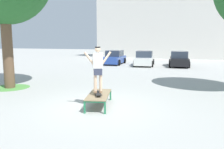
{
  "coord_description": "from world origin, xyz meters",
  "views": [
    {
      "loc": [
        3.31,
        -7.55,
        2.41
      ],
      "look_at": [
        0.11,
        1.54,
        1.0
      ],
      "focal_mm": 35.88,
      "sensor_mm": 36.0,
      "label": 1
    }
  ],
  "objects_px": {
    "car_blue": "(114,58)",
    "car_white": "(144,59)",
    "skater": "(98,66)",
    "car_black": "(179,59)",
    "skateboard": "(98,93)",
    "skate_box": "(99,95)"
  },
  "relations": [
    {
      "from": "skate_box",
      "to": "car_black",
      "type": "relative_size",
      "value": 0.47
    },
    {
      "from": "skateboard",
      "to": "skater",
      "type": "distance_m",
      "value": 0.99
    },
    {
      "from": "skater",
      "to": "car_black",
      "type": "distance_m",
      "value": 15.87
    },
    {
      "from": "car_white",
      "to": "car_black",
      "type": "height_order",
      "value": "same"
    },
    {
      "from": "skate_box",
      "to": "car_white",
      "type": "height_order",
      "value": "car_white"
    },
    {
      "from": "skater",
      "to": "car_blue",
      "type": "distance_m",
      "value": 16.41
    },
    {
      "from": "car_blue",
      "to": "car_white",
      "type": "xyz_separation_m",
      "value": [
        3.38,
        -0.42,
        0.0
      ]
    },
    {
      "from": "car_white",
      "to": "skateboard",
      "type": "bearing_deg",
      "value": -85.09
    },
    {
      "from": "skateboard",
      "to": "car_black",
      "type": "distance_m",
      "value": 15.85
    },
    {
      "from": "car_blue",
      "to": "car_white",
      "type": "relative_size",
      "value": 0.98
    },
    {
      "from": "skate_box",
      "to": "car_blue",
      "type": "relative_size",
      "value": 0.47
    },
    {
      "from": "car_blue",
      "to": "skate_box",
      "type": "bearing_deg",
      "value": -73.33
    },
    {
      "from": "car_blue",
      "to": "car_white",
      "type": "height_order",
      "value": "same"
    },
    {
      "from": "skate_box",
      "to": "car_black",
      "type": "bearing_deg",
      "value": 82.27
    },
    {
      "from": "car_white",
      "to": "car_black",
      "type": "bearing_deg",
      "value": 7.08
    },
    {
      "from": "car_blue",
      "to": "skateboard",
      "type": "bearing_deg",
      "value": -73.35
    },
    {
      "from": "skate_box",
      "to": "car_blue",
      "type": "height_order",
      "value": "car_blue"
    },
    {
      "from": "skateboard",
      "to": "car_blue",
      "type": "bearing_deg",
      "value": 106.65
    },
    {
      "from": "skateboard",
      "to": "car_black",
      "type": "relative_size",
      "value": 0.18
    },
    {
      "from": "car_black",
      "to": "skateboard",
      "type": "bearing_deg",
      "value": -97.51
    },
    {
      "from": "car_blue",
      "to": "car_black",
      "type": "relative_size",
      "value": 0.99
    },
    {
      "from": "skate_box",
      "to": "skateboard",
      "type": "bearing_deg",
      "value": -76.03
    }
  ]
}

